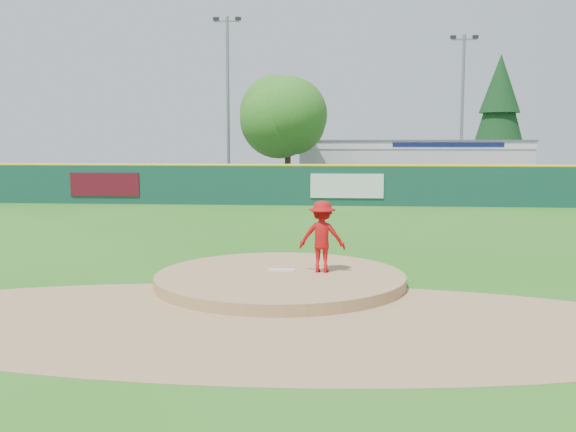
# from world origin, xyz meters

# --- Properties ---
(ground) EXTENTS (120.00, 120.00, 0.00)m
(ground) POSITION_xyz_m (0.00, 0.00, 0.00)
(ground) COLOR #286B19
(ground) RESTS_ON ground
(pitchers_mound) EXTENTS (5.50, 5.50, 0.50)m
(pitchers_mound) POSITION_xyz_m (0.00, 0.00, 0.00)
(pitchers_mound) COLOR #9E774C
(pitchers_mound) RESTS_ON ground
(pitching_rubber) EXTENTS (0.60, 0.15, 0.04)m
(pitching_rubber) POSITION_xyz_m (0.00, 0.30, 0.27)
(pitching_rubber) COLOR white
(pitching_rubber) RESTS_ON pitchers_mound
(infield_dirt_arc) EXTENTS (15.40, 15.40, 0.01)m
(infield_dirt_arc) POSITION_xyz_m (0.00, -3.00, 0.01)
(infield_dirt_arc) COLOR #9E774C
(infield_dirt_arc) RESTS_ON ground
(parking_lot) EXTENTS (44.00, 16.00, 0.02)m
(parking_lot) POSITION_xyz_m (0.00, 27.00, 0.01)
(parking_lot) COLOR #38383A
(parking_lot) RESTS_ON ground
(pitcher) EXTENTS (1.08, 0.68, 1.59)m
(pitcher) POSITION_xyz_m (0.91, 0.27, 1.05)
(pitcher) COLOR #AB0E0F
(pitcher) RESTS_ON pitchers_mound
(van) EXTENTS (5.03, 3.17, 1.29)m
(van) POSITION_xyz_m (4.91, 25.97, 0.67)
(van) COLOR white
(van) RESTS_ON parking_lot
(pool_building_grp) EXTENTS (15.20, 8.20, 3.31)m
(pool_building_grp) POSITION_xyz_m (6.00, 31.99, 1.66)
(pool_building_grp) COLOR silver
(pool_building_grp) RESTS_ON ground
(fence_banners) EXTENTS (15.94, 0.04, 1.20)m
(fence_banners) POSITION_xyz_m (-4.62, 17.92, 1.00)
(fence_banners) COLOR #5A0C19
(fence_banners) RESTS_ON ground
(playground_slide) EXTENTS (0.97, 2.73, 1.50)m
(playground_slide) POSITION_xyz_m (-11.15, 23.31, 0.76)
(playground_slide) COLOR blue
(playground_slide) RESTS_ON ground
(outfield_fence) EXTENTS (40.00, 0.14, 2.07)m
(outfield_fence) POSITION_xyz_m (0.00, 18.00, 1.09)
(outfield_fence) COLOR #133F35
(outfield_fence) RESTS_ON ground
(deciduous_tree) EXTENTS (5.60, 5.60, 7.36)m
(deciduous_tree) POSITION_xyz_m (-2.00, 25.00, 4.55)
(deciduous_tree) COLOR #382314
(deciduous_tree) RESTS_ON ground
(conifer_tree) EXTENTS (4.40, 4.40, 9.50)m
(conifer_tree) POSITION_xyz_m (13.00, 36.00, 5.54)
(conifer_tree) COLOR #382314
(conifer_tree) RESTS_ON ground
(light_pole_left) EXTENTS (1.75, 0.25, 11.00)m
(light_pole_left) POSITION_xyz_m (-6.00, 27.00, 6.05)
(light_pole_left) COLOR gray
(light_pole_left) RESTS_ON ground
(light_pole_right) EXTENTS (1.75, 0.25, 10.00)m
(light_pole_right) POSITION_xyz_m (9.00, 29.00, 5.54)
(light_pole_right) COLOR gray
(light_pole_right) RESTS_ON ground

